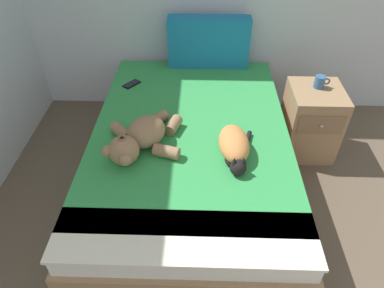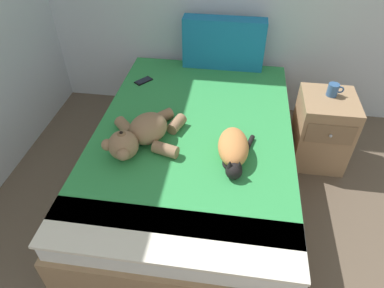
# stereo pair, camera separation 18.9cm
# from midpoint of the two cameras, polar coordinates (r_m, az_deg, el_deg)

# --- Properties ---
(bed) EXTENTS (1.40, 2.08, 0.52)m
(bed) POSITION_cam_midpoint_polar(r_m,az_deg,el_deg) (2.54, 2.41, -2.23)
(bed) COLOR #9E7A56
(bed) RESTS_ON ground_plane
(patterned_cushion) EXTENTS (0.69, 0.15, 0.43)m
(patterned_cushion) POSITION_cam_midpoint_polar(r_m,az_deg,el_deg) (3.06, 7.12, 16.25)
(patterned_cushion) COLOR #1972AD
(patterned_cushion) RESTS_ON bed
(cat) EXTENTS (0.25, 0.43, 0.15)m
(cat) POSITION_cam_midpoint_polar(r_m,az_deg,el_deg) (2.13, 9.44, -0.94)
(cat) COLOR #D18447
(cat) RESTS_ON bed
(teddy_bear) EXTENTS (0.49, 0.61, 0.20)m
(teddy_bear) POSITION_cam_midpoint_polar(r_m,az_deg,el_deg) (2.20, -6.01, 1.60)
(teddy_bear) COLOR #937051
(teddy_bear) RESTS_ON bed
(cell_phone) EXTENTS (0.15, 0.16, 0.01)m
(cell_phone) POSITION_cam_midpoint_polar(r_m,az_deg,el_deg) (2.92, -6.23, 10.37)
(cell_phone) COLOR black
(cell_phone) RESTS_ON bed
(nightstand) EXTENTS (0.40, 0.46, 0.59)m
(nightstand) POSITION_cam_midpoint_polar(r_m,az_deg,el_deg) (2.95, 22.53, 2.10)
(nightstand) COLOR #9E7A56
(nightstand) RESTS_ON ground_plane
(mug) EXTENTS (0.12, 0.08, 0.09)m
(mug) POSITION_cam_midpoint_polar(r_m,az_deg,el_deg) (2.81, 24.29, 8.18)
(mug) COLOR #33598C
(mug) RESTS_ON nightstand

